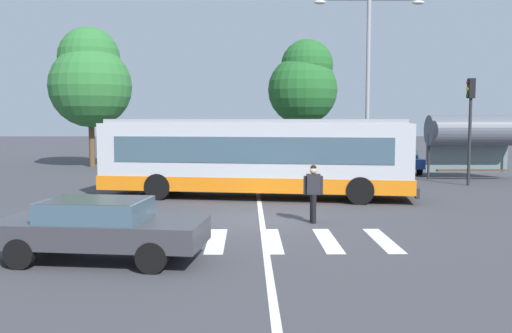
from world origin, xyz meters
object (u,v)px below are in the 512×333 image
at_px(parked_car_red, 255,160).
at_px(twin_arm_street_lamp, 368,67).
at_px(background_tree_left, 90,78).
at_px(foreground_sedan, 99,226).
at_px(background_tree_right, 304,83).
at_px(bus_stop_shelter, 473,132).
at_px(city_transit_bus, 255,157).
at_px(pedestrian_crossing_street, 313,190).
at_px(parked_car_black, 206,159).
at_px(parked_car_blue, 399,159).
at_px(parked_car_silver, 160,159).
at_px(parked_car_teal, 301,159).
at_px(parked_car_charcoal, 347,159).
at_px(traffic_light_far_corner, 470,114).

height_order(parked_car_red, twin_arm_street_lamp, twin_arm_street_lamp).
bearing_deg(background_tree_left, foreground_sedan, -74.23).
distance_m(twin_arm_street_lamp, background_tree_right, 10.84).
height_order(parked_car_red, bus_stop_shelter, bus_stop_shelter).
height_order(city_transit_bus, pedestrian_crossing_street, city_transit_bus).
relative_size(parked_car_black, parked_car_blue, 1.01).
height_order(parked_car_silver, background_tree_left, background_tree_left).
height_order(pedestrian_crossing_street, foreground_sedan, pedestrian_crossing_street).
distance_m(parked_car_teal, parked_car_charcoal, 2.60).
bearing_deg(parked_car_silver, foreground_sedan, -84.91).
bearing_deg(foreground_sedan, bus_stop_shelter, 47.93).
bearing_deg(bus_stop_shelter, parked_car_silver, 167.75).
height_order(traffic_light_far_corner, background_tree_right, background_tree_right).
height_order(pedestrian_crossing_street, parked_car_silver, pedestrian_crossing_street).
relative_size(parked_car_teal, bus_stop_shelter, 1.01).
relative_size(parked_car_black, traffic_light_far_corner, 0.94).
relative_size(parked_car_teal, traffic_light_far_corner, 0.94).
height_order(foreground_sedan, background_tree_left, background_tree_left).
relative_size(parked_car_blue, bus_stop_shelter, 1.00).
bearing_deg(parked_car_blue, parked_car_black, 178.88).
distance_m(pedestrian_crossing_street, parked_car_blue, 16.74).
height_order(city_transit_bus, traffic_light_far_corner, traffic_light_far_corner).
bearing_deg(parked_car_red, parked_car_silver, 177.38).
bearing_deg(bus_stop_shelter, traffic_light_far_corner, -114.67).
height_order(bus_stop_shelter, background_tree_left, background_tree_left).
bearing_deg(parked_car_blue, parked_car_teal, 177.19).
relative_size(parked_car_black, background_tree_right, 0.55).
bearing_deg(parked_car_red, twin_arm_street_lamp, -35.69).
height_order(pedestrian_crossing_street, twin_arm_street_lamp, twin_arm_street_lamp).
distance_m(traffic_light_far_corner, background_tree_left, 22.68).
bearing_deg(twin_arm_street_lamp, parked_car_teal, 121.77).
distance_m(parked_car_teal, twin_arm_street_lamp, 7.15).
xyz_separation_m(foreground_sedan, twin_arm_street_lamp, (9.09, 15.53, 4.80)).
relative_size(foreground_sedan, parked_car_charcoal, 1.03).
bearing_deg(city_transit_bus, twin_arm_street_lamp, 46.06).
bearing_deg(foreground_sedan, parked_car_blue, 59.11).
bearing_deg(parked_car_blue, parked_car_charcoal, -179.60).
xyz_separation_m(city_transit_bus, parked_car_charcoal, (5.38, 10.01, -0.82)).
xyz_separation_m(city_transit_bus, twin_arm_street_lamp, (5.59, 5.79, 3.98)).
relative_size(parked_car_red, background_tree_left, 0.51).
relative_size(parked_car_red, traffic_light_far_corner, 0.93).
bearing_deg(parked_car_teal, bus_stop_shelter, -24.99).
xyz_separation_m(parked_car_teal, bus_stop_shelter, (8.29, -3.87, 1.65)).
height_order(city_transit_bus, parked_car_silver, city_transit_bus).
bearing_deg(parked_car_teal, parked_car_red, -168.23).
distance_m(parked_car_silver, parked_car_teal, 8.06).
distance_m(traffic_light_far_corner, background_tree_right, 14.32).
distance_m(parked_car_red, parked_car_charcoal, 5.29).
bearing_deg(background_tree_right, city_transit_bus, -102.11).
height_order(parked_car_blue, twin_arm_street_lamp, twin_arm_street_lamp).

